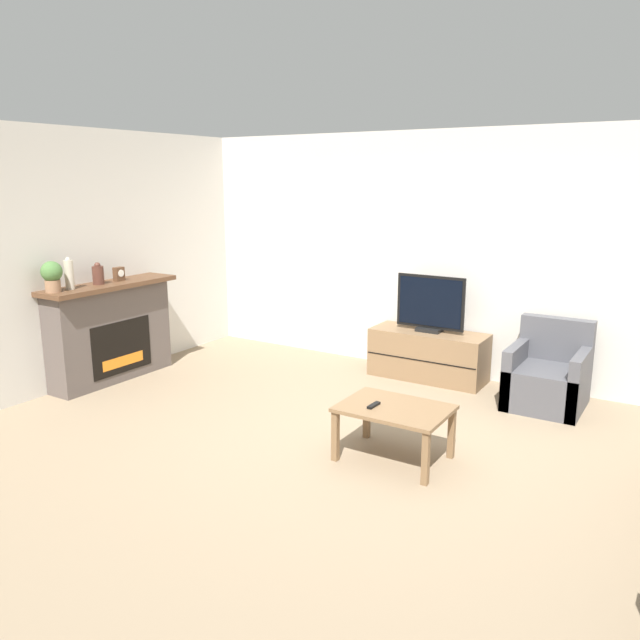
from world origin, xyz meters
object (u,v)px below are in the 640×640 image
fireplace (111,331)px  mantel_vase_left (69,274)px  potted_plant (52,275)px  mantel_vase_centre_left (98,274)px  armchair (548,378)px  mantel_clock (119,274)px  remote (374,405)px  tv (430,306)px  coffee_table (394,414)px  tv_stand (428,355)px

fireplace → mantel_vase_left: (0.02, -0.47, 0.69)m
mantel_vase_left → potted_plant: mantel_vase_left is taller
mantel_vase_left → mantel_vase_centre_left: mantel_vase_left is taller
mantel_vase_centre_left → armchair: (4.25, 1.82, -0.92)m
mantel_vase_left → potted_plant: 0.19m
mantel_clock → remote: bearing=-7.2°
potted_plant → armchair: size_ratio=0.37×
tv → armchair: bearing=-7.5°
fireplace → tv: bearing=32.5°
remote → mantel_vase_left: bearing=-174.0°
mantel_vase_left → mantel_clock: bearing=89.9°
fireplace → mantel_vase_centre_left: mantel_vase_centre_left is taller
tv → armchair: (1.32, -0.17, -0.55)m
tv → armchair: size_ratio=0.93×
fireplace → remote: 3.38m
fireplace → mantel_clock: 0.63m
mantel_vase_centre_left → armchair: size_ratio=0.28×
mantel_vase_left → remote: 3.45m
tv → coffee_table: tv is taller
mantel_vase_left → potted_plant: size_ratio=1.06×
mantel_clock → remote: (3.35, -0.42, -0.71)m
mantel_vase_left → remote: mantel_vase_left is taller
mantel_vase_centre_left → potted_plant: 0.55m
mantel_vase_left → fireplace: bearing=92.1°
fireplace → tv_stand: 3.51m
fireplace → armchair: bearing=21.8°
tv → armchair: tv is taller
coffee_table → remote: remote is taller
mantel_vase_centre_left → tv: bearing=34.2°
mantel_vase_left → tv: 3.77m
mantel_vase_centre_left → remote: (3.35, -0.15, -0.74)m
mantel_vase_left → coffee_table: 3.61m
mantel_vase_left → coffee_table: mantel_vase_left is taller
fireplace → mantel_clock: size_ratio=10.35×
remote → potted_plant: bearing=-170.7°
potted_plant → coffee_table: potted_plant is taller
mantel_clock → tv_stand: 3.51m
remote → tv_stand: bearing=103.6°
armchair → remote: 2.17m
tv_stand → tv: (-0.00, -0.00, 0.56)m
tv → remote: size_ratio=5.09×
tv → remote: (0.42, -2.15, -0.38)m
fireplace → tv: 3.51m
mantel_clock → potted_plant: 0.82m
mantel_vase_centre_left → tv: mantel_vase_centre_left is taller
coffee_table → mantel_clock: bearing=174.4°
mantel_vase_left → potted_plant: (-0.00, -0.19, 0.02)m
coffee_table → potted_plant: bearing=-172.3°
armchair → mantel_vase_centre_left: bearing=-156.8°
mantel_vase_left → mantel_vase_centre_left: size_ratio=1.39×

